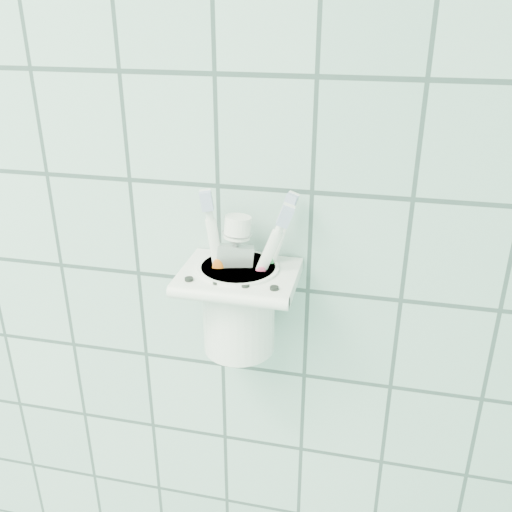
{
  "coord_description": "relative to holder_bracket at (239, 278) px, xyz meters",
  "views": [
    {
      "loc": [
        0.8,
        0.62,
        1.56
      ],
      "look_at": [
        0.69,
        1.1,
        1.34
      ],
      "focal_mm": 40.0,
      "sensor_mm": 36.0,
      "label": 1
    }
  ],
  "objects": [
    {
      "name": "holder_bracket",
      "position": [
        0.0,
        0.0,
        0.0
      ],
      "size": [
        0.12,
        0.1,
        0.04
      ],
      "color": "white",
      "rests_on": "wall_back"
    },
    {
      "name": "cup",
      "position": [
        -0.0,
        0.0,
        -0.04
      ],
      "size": [
        0.09,
        0.09,
        0.1
      ],
      "color": "white",
      "rests_on": "holder_bracket"
    },
    {
      "name": "toothbrush_pink",
      "position": [
        -0.01,
        -0.0,
        0.01
      ],
      "size": [
        0.03,
        0.02,
        0.18
      ],
      "rotation": [
        -0.03,
        -0.13,
        0.24
      ],
      "color": "white",
      "rests_on": "cup"
    },
    {
      "name": "toothbrush_blue",
      "position": [
        0.0,
        0.02,
        0.01
      ],
      "size": [
        0.06,
        0.02,
        0.18
      ],
      "rotation": [
        -0.1,
        0.28,
        -0.15
      ],
      "color": "white",
      "rests_on": "cup"
    },
    {
      "name": "toothbrush_orange",
      "position": [
        -0.01,
        0.02,
        0.01
      ],
      "size": [
        0.07,
        0.03,
        0.18
      ],
      "rotation": [
        0.17,
        0.35,
        0.14
      ],
      "color": "white",
      "rests_on": "cup"
    },
    {
      "name": "toothpaste_tube",
      "position": [
        -0.01,
        -0.0,
        0.0
      ],
      "size": [
        0.05,
        0.04,
        0.15
      ],
      "rotation": [
        -0.06,
        0.09,
        0.24
      ],
      "color": "silver",
      "rests_on": "cup"
    }
  ]
}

